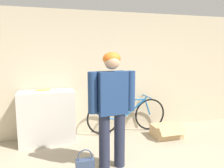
{
  "coord_description": "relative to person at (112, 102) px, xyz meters",
  "views": [
    {
      "loc": [
        -1.09,
        -1.96,
        1.76
      ],
      "look_at": [
        -0.22,
        1.08,
        1.29
      ],
      "focal_mm": 35.0,
      "sensor_mm": 36.0,
      "label": 1
    }
  ],
  "objects": [
    {
      "name": "wall_back",
      "position": [
        0.22,
        1.54,
        0.28
      ],
      "size": [
        8.0,
        0.07,
        2.6
      ],
      "color": "beige",
      "rests_on": "ground_plane"
    },
    {
      "name": "side_shelf",
      "position": [
        -0.95,
        1.24,
        -0.51
      ],
      "size": [
        1.04,
        0.51,
        1.02
      ],
      "color": "beige",
      "rests_on": "ground_plane"
    },
    {
      "name": "person",
      "position": [
        0.0,
        0.0,
        0.0
      ],
      "size": [
        0.72,
        0.27,
        1.76
      ],
      "rotation": [
        0.0,
        0.0,
        0.13
      ],
      "color": "#23283D",
      "rests_on": "ground_plane"
    },
    {
      "name": "bicycle",
      "position": [
        0.73,
        1.32,
        -0.63
      ],
      "size": [
        1.8,
        0.46,
        0.79
      ],
      "rotation": [
        0.0,
        0.0,
        0.01
      ],
      "color": "black",
      "rests_on": "ground_plane"
    },
    {
      "name": "banana",
      "position": [
        -1.01,
        1.28,
        0.02
      ],
      "size": [
        0.29,
        0.08,
        0.03
      ],
      "color": "#EAD64C",
      "rests_on": "side_shelf"
    },
    {
      "name": "handbag",
      "position": [
        -0.45,
        -0.19,
        -0.87
      ],
      "size": [
        0.26,
        0.11,
        0.42
      ],
      "color": "#334260",
      "rests_on": "ground_plane"
    },
    {
      "name": "cardboard_box",
      "position": [
        1.42,
        0.85,
        -0.9
      ],
      "size": [
        0.56,
        0.53,
        0.33
      ],
      "color": "tan",
      "rests_on": "ground_plane"
    }
  ]
}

